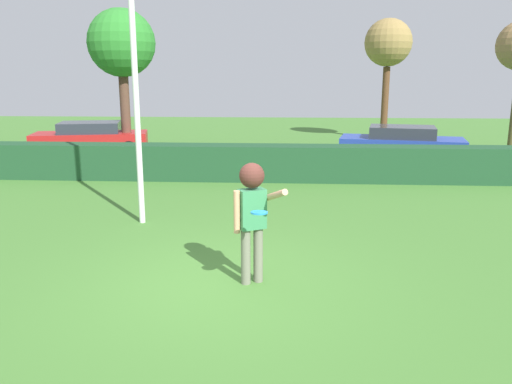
{
  "coord_description": "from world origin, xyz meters",
  "views": [
    {
      "loc": [
        0.94,
        -6.99,
        3.02
      ],
      "look_at": [
        0.46,
        1.12,
        1.15
      ],
      "focal_mm": 35.96,
      "sensor_mm": 36.0,
      "label": 1
    }
  ],
  "objects_px": {
    "person": "(252,206)",
    "birch_tree": "(122,45)",
    "frisbee": "(259,213)",
    "parked_car_blue": "(402,142)",
    "parked_car_red": "(91,137)",
    "willow_tree": "(388,45)",
    "lamppost": "(132,26)"
  },
  "relations": [
    {
      "from": "parked_car_red",
      "to": "parked_car_blue",
      "type": "distance_m",
      "value": 11.56
    },
    {
      "from": "parked_car_blue",
      "to": "birch_tree",
      "type": "xyz_separation_m",
      "value": [
        -10.17,
        1.13,
        3.39
      ]
    },
    {
      "from": "lamppost",
      "to": "parked_car_red",
      "type": "distance_m",
      "value": 10.57
    },
    {
      "from": "person",
      "to": "birch_tree",
      "type": "bearing_deg",
      "value": 114.82
    },
    {
      "from": "parked_car_red",
      "to": "parked_car_blue",
      "type": "bearing_deg",
      "value": -4.75
    },
    {
      "from": "birch_tree",
      "to": "frisbee",
      "type": "bearing_deg",
      "value": -65.73
    },
    {
      "from": "willow_tree",
      "to": "lamppost",
      "type": "bearing_deg",
      "value": -117.78
    },
    {
      "from": "frisbee",
      "to": "lamppost",
      "type": "bearing_deg",
      "value": 125.85
    },
    {
      "from": "person",
      "to": "frisbee",
      "type": "xyz_separation_m",
      "value": [
        0.13,
        -0.62,
        0.08
      ]
    },
    {
      "from": "parked_car_blue",
      "to": "willow_tree",
      "type": "xyz_separation_m",
      "value": [
        0.51,
        6.26,
        3.65
      ]
    },
    {
      "from": "person",
      "to": "willow_tree",
      "type": "relative_size",
      "value": 0.33
    },
    {
      "from": "willow_tree",
      "to": "parked_car_blue",
      "type": "bearing_deg",
      "value": -94.67
    },
    {
      "from": "parked_car_blue",
      "to": "willow_tree",
      "type": "bearing_deg",
      "value": 85.33
    },
    {
      "from": "lamppost",
      "to": "parked_car_blue",
      "type": "bearing_deg",
      "value": 48.87
    },
    {
      "from": "person",
      "to": "parked_car_red",
      "type": "height_order",
      "value": "person"
    },
    {
      "from": "lamppost",
      "to": "parked_car_red",
      "type": "bearing_deg",
      "value": 116.53
    },
    {
      "from": "person",
      "to": "frisbee",
      "type": "height_order",
      "value": "person"
    },
    {
      "from": "person",
      "to": "parked_car_blue",
      "type": "relative_size",
      "value": 0.4
    },
    {
      "from": "frisbee",
      "to": "parked_car_red",
      "type": "xyz_separation_m",
      "value": [
        -7.13,
        12.65,
        -0.56
      ]
    },
    {
      "from": "parked_car_red",
      "to": "parked_car_blue",
      "type": "height_order",
      "value": "same"
    },
    {
      "from": "parked_car_red",
      "to": "parked_car_blue",
      "type": "xyz_separation_m",
      "value": [
        11.52,
        -0.96,
        0.0
      ]
    },
    {
      "from": "frisbee",
      "to": "parked_car_red",
      "type": "height_order",
      "value": "frisbee"
    },
    {
      "from": "parked_car_red",
      "to": "willow_tree",
      "type": "distance_m",
      "value": 13.65
    },
    {
      "from": "person",
      "to": "willow_tree",
      "type": "xyz_separation_m",
      "value": [
        5.03,
        17.34,
        3.16
      ]
    },
    {
      "from": "parked_car_blue",
      "to": "frisbee",
      "type": "bearing_deg",
      "value": -110.56
    },
    {
      "from": "person",
      "to": "birch_tree",
      "type": "relative_size",
      "value": 0.33
    },
    {
      "from": "person",
      "to": "parked_car_blue",
      "type": "distance_m",
      "value": 11.98
    },
    {
      "from": "person",
      "to": "birch_tree",
      "type": "height_order",
      "value": "birch_tree"
    },
    {
      "from": "lamppost",
      "to": "birch_tree",
      "type": "bearing_deg",
      "value": 108.91
    },
    {
      "from": "parked_car_red",
      "to": "birch_tree",
      "type": "height_order",
      "value": "birch_tree"
    },
    {
      "from": "frisbee",
      "to": "parked_car_blue",
      "type": "bearing_deg",
      "value": 69.44
    },
    {
      "from": "person",
      "to": "birch_tree",
      "type": "distance_m",
      "value": 13.77
    }
  ]
}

